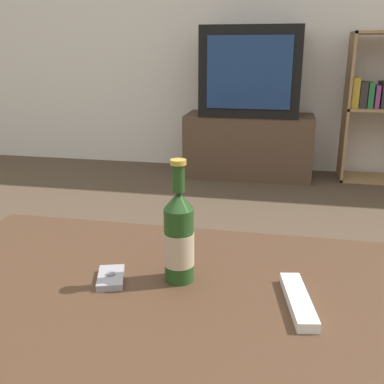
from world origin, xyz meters
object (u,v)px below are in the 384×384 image
(television, at_px, (251,71))
(beer_bottle, at_px, (179,237))
(bookshelf, at_px, (380,104))
(remote_control, at_px, (298,300))
(tv_stand, at_px, (248,145))
(cell_phone, at_px, (111,278))

(television, height_order, beer_bottle, television)
(bookshelf, height_order, beer_bottle, bookshelf)
(television, xyz_separation_m, beer_bottle, (0.06, -2.65, -0.22))
(bookshelf, height_order, remote_control, bookshelf)
(television, xyz_separation_m, remote_control, (0.31, -2.71, -0.31))
(television, bearing_deg, tv_stand, 90.00)
(cell_phone, xyz_separation_m, remote_control, (0.39, -0.02, 0.00))
(remote_control, bearing_deg, bookshelf, 66.82)
(cell_phone, bearing_deg, television, 70.98)
(tv_stand, distance_m, cell_phone, 2.71)
(cell_phone, bearing_deg, remote_control, -20.15)
(tv_stand, bearing_deg, bookshelf, 4.11)
(tv_stand, relative_size, beer_bottle, 3.72)
(tv_stand, relative_size, television, 1.34)
(television, relative_size, remote_control, 3.83)
(tv_stand, height_order, bookshelf, bookshelf)
(beer_bottle, bearing_deg, television, 91.35)
(tv_stand, xyz_separation_m, beer_bottle, (0.06, -2.66, 0.34))
(cell_phone, bearing_deg, bookshelf, 52.25)
(bookshelf, distance_m, remote_control, 2.85)
(beer_bottle, bearing_deg, tv_stand, 91.35)
(cell_phone, distance_m, remote_control, 0.39)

